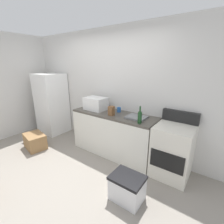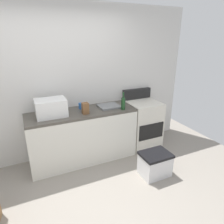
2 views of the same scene
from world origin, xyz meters
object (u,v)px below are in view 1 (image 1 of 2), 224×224
(stove_oven, at_px, (173,150))
(cardboard_box_medium, at_px, (35,141))
(microwave, at_px, (96,104))
(refrigerator, at_px, (52,104))
(wine_bottle, at_px, (140,117))
(knife_block, at_px, (111,111))
(coffee_mug, at_px, (119,110))
(storage_bin, at_px, (127,188))

(stove_oven, bearing_deg, cardboard_box_medium, -162.17)
(stove_oven, height_order, microwave, microwave)
(refrigerator, distance_m, wine_bottle, 2.74)
(stove_oven, distance_m, knife_block, 1.31)
(stove_oven, height_order, coffee_mug, stove_oven)
(stove_oven, relative_size, cardboard_box_medium, 2.12)
(coffee_mug, height_order, storage_bin, coffee_mug)
(cardboard_box_medium, bearing_deg, microwave, 39.17)
(refrigerator, relative_size, coffee_mug, 16.18)
(wine_bottle, relative_size, coffee_mug, 3.00)
(refrigerator, distance_m, stove_oven, 3.29)
(wine_bottle, distance_m, coffee_mug, 0.73)
(refrigerator, xyz_separation_m, coffee_mug, (2.08, 0.19, 0.14))
(stove_oven, bearing_deg, storage_bin, -110.38)
(microwave, xyz_separation_m, coffee_mug, (0.52, 0.14, -0.09))
(refrigerator, bearing_deg, knife_block, -2.03)
(refrigerator, distance_m, cardboard_box_medium, 1.16)
(knife_block, bearing_deg, storage_bin, -42.86)
(stove_oven, distance_m, coffee_mug, 1.29)
(refrigerator, xyz_separation_m, storage_bin, (2.93, -0.86, -0.62))
(coffee_mug, bearing_deg, refrigerator, -174.84)
(cardboard_box_medium, bearing_deg, knife_block, 25.60)
(coffee_mug, xyz_separation_m, storage_bin, (0.84, -1.05, -0.76))
(refrigerator, distance_m, storage_bin, 3.12)
(knife_block, relative_size, storage_bin, 0.39)
(wine_bottle, bearing_deg, stove_oven, 20.43)
(microwave, height_order, knife_block, microwave)
(stove_oven, height_order, storage_bin, stove_oven)
(refrigerator, xyz_separation_m, wine_bottle, (2.73, -0.15, 0.20))
(stove_oven, distance_m, cardboard_box_medium, 2.96)
(coffee_mug, bearing_deg, cardboard_box_medium, -147.38)
(wine_bottle, height_order, cardboard_box_medium, wine_bottle)
(refrigerator, relative_size, storage_bin, 3.52)
(refrigerator, distance_m, coffee_mug, 2.10)
(wine_bottle, bearing_deg, coffee_mug, 152.40)
(wine_bottle, relative_size, cardboard_box_medium, 0.58)
(stove_oven, relative_size, wine_bottle, 3.67)
(refrigerator, distance_m, microwave, 1.59)
(refrigerator, xyz_separation_m, microwave, (1.57, 0.05, 0.23))
(wine_bottle, height_order, knife_block, wine_bottle)
(wine_bottle, relative_size, knife_block, 1.67)
(wine_bottle, bearing_deg, microwave, 170.35)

